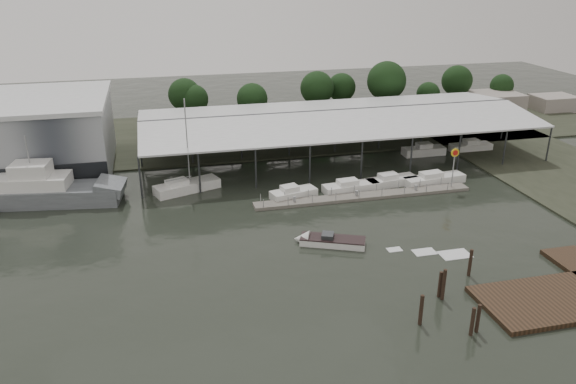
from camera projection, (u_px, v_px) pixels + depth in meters
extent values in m
plane|color=black|center=(262.00, 247.00, 57.94)|extent=(200.00, 200.00, 0.00)
cube|color=#35382A|center=(214.00, 135.00, 95.73)|extent=(140.00, 30.00, 0.30)
cube|color=#35382A|center=(570.00, 177.00, 76.75)|extent=(20.00, 60.00, 0.30)
cube|color=#92969B|center=(19.00, 138.00, 76.96)|extent=(24.00, 20.00, 10.00)
cube|color=black|center=(7.00, 184.00, 69.03)|extent=(24.00, 0.30, 4.00)
cube|color=silver|center=(12.00, 101.00, 75.01)|extent=(24.50, 20.50, 0.60)
cube|color=#2E3133|center=(336.00, 110.00, 84.34)|extent=(58.00, 0.40, 0.30)
cylinder|color=#2E3133|center=(140.00, 177.00, 69.14)|extent=(0.24, 0.24, 5.50)
cylinder|color=#2E3133|center=(549.00, 144.00, 81.83)|extent=(0.24, 0.24, 5.50)
cylinder|color=#2E3133|center=(140.00, 128.00, 89.86)|extent=(0.24, 0.24, 5.50)
cylinder|color=#2E3133|center=(466.00, 108.00, 102.55)|extent=(0.24, 0.24, 5.50)
cube|color=slate|center=(364.00, 196.00, 70.15)|extent=(28.00, 2.00, 0.40)
cylinder|color=gray|center=(263.00, 204.00, 66.27)|extent=(0.10, 0.10, 1.20)
cylinder|color=gray|center=(455.00, 181.00, 73.58)|extent=(0.10, 0.10, 1.20)
cube|color=gray|center=(357.00, 193.00, 69.74)|extent=(0.30, 0.30, 0.70)
cylinder|color=gray|center=(453.00, 171.00, 71.91)|extent=(0.16, 0.16, 5.00)
cylinder|color=yellow|center=(455.00, 153.00, 70.97)|extent=(1.10, 0.12, 1.10)
cylinder|color=red|center=(455.00, 153.00, 70.91)|extent=(0.70, 0.05, 0.70)
cube|color=#392517|center=(549.00, 301.00, 48.26)|extent=(12.00, 7.00, 0.50)
cube|color=gray|center=(493.00, 103.00, 109.75)|extent=(10.00, 8.00, 4.00)
cube|color=gray|center=(553.00, 103.00, 111.88)|extent=(8.00, 6.00, 3.00)
cube|color=slate|center=(45.00, 196.00, 68.38)|extent=(18.55, 7.36, 2.40)
cube|color=slate|center=(110.00, 186.00, 68.70)|extent=(4.06, 5.08, 1.85)
cube|color=silver|center=(33.00, 183.00, 67.61)|extent=(8.97, 5.18, 1.80)
cube|color=silver|center=(31.00, 169.00, 66.97)|extent=(4.78, 4.01, 1.61)
cylinder|color=gray|center=(27.00, 150.00, 66.07)|extent=(0.18, 0.18, 3.50)
cube|color=white|center=(187.00, 187.00, 72.14)|extent=(8.79, 5.31, 1.40)
cube|color=silver|center=(177.00, 183.00, 71.11)|extent=(3.14, 2.60, 0.80)
cylinder|color=gray|center=(187.00, 142.00, 70.12)|extent=(0.16, 0.16, 11.12)
cylinder|color=gray|center=(179.00, 179.00, 71.06)|extent=(3.33, 1.30, 0.12)
cube|color=white|center=(333.00, 242.00, 58.27)|extent=(6.93, 4.52, 0.90)
cone|color=white|center=(302.00, 239.00, 58.80)|extent=(2.27, 2.47, 2.00)
cube|color=black|center=(333.00, 238.00, 58.12)|extent=(6.96, 4.58, 0.12)
cube|color=#2E3133|center=(328.00, 236.00, 58.12)|extent=(1.66, 1.76, 0.50)
cube|color=silver|center=(394.00, 250.00, 57.37)|extent=(2.30, 1.50, 0.04)
cube|color=silver|center=(424.00, 252.00, 56.89)|extent=(3.10, 2.00, 0.04)
cube|color=silver|center=(455.00, 254.00, 56.40)|extent=(3.90, 2.50, 0.04)
cube|color=white|center=(294.00, 194.00, 70.03)|extent=(6.17, 3.53, 1.10)
cube|color=silver|center=(290.00, 188.00, 69.63)|extent=(2.36, 2.05, 0.70)
cube|color=white|center=(351.00, 188.00, 72.02)|extent=(7.57, 2.91, 1.10)
cube|color=silver|center=(348.00, 182.00, 71.61)|extent=(2.73, 1.85, 0.70)
cube|color=white|center=(391.00, 181.00, 74.09)|extent=(7.26, 3.19, 1.10)
cube|color=silver|center=(388.00, 176.00, 73.68)|extent=(2.66, 1.94, 0.70)
cube|color=white|center=(434.00, 180.00, 74.65)|extent=(8.66, 3.10, 1.10)
cube|color=silver|center=(431.00, 175.00, 74.24)|extent=(3.12, 1.92, 0.70)
cylinder|color=#302118|center=(443.00, 288.00, 48.43)|extent=(0.32, 0.32, 3.56)
cylinder|color=#302118|center=(478.00, 322.00, 44.20)|extent=(0.32, 0.32, 3.10)
cylinder|color=#302118|center=(421.00, 313.00, 45.08)|extent=(0.32, 0.32, 3.33)
cylinder|color=#302118|center=(440.00, 287.00, 48.90)|extent=(0.32, 0.32, 3.09)
cylinder|color=#302118|center=(470.00, 266.00, 52.23)|extent=(0.32, 0.32, 3.31)
cylinder|color=#302118|center=(472.00, 325.00, 43.78)|extent=(0.32, 0.32, 3.11)
cylinder|color=#302215|center=(186.00, 115.00, 100.77)|extent=(0.50, 0.50, 4.11)
sphere|color=#1A3515|center=(185.00, 95.00, 99.39)|extent=(5.76, 5.76, 5.76)
cylinder|color=#302215|center=(195.00, 117.00, 100.16)|extent=(0.50, 0.50, 3.65)
sphere|color=#1A3515|center=(194.00, 99.00, 98.93)|extent=(5.11, 5.11, 5.11)
cylinder|color=#302215|center=(253.00, 118.00, 99.18)|extent=(0.50, 0.50, 3.86)
sphere|color=#1A3515|center=(252.00, 99.00, 97.87)|extent=(5.41, 5.41, 5.41)
cylinder|color=#302215|center=(317.00, 109.00, 104.16)|extent=(0.50, 0.50, 4.40)
sphere|color=#1A3515|center=(317.00, 88.00, 102.68)|extent=(6.16, 6.16, 6.16)
cylinder|color=#302215|center=(341.00, 105.00, 108.25)|extent=(0.50, 0.50, 3.86)
sphere|color=#1A3515|center=(341.00, 87.00, 106.94)|extent=(5.40, 5.40, 5.40)
cylinder|color=#302215|center=(385.00, 106.00, 105.32)|extent=(0.50, 0.50, 5.15)
sphere|color=#1A3515|center=(387.00, 81.00, 103.58)|extent=(7.20, 7.20, 7.20)
cylinder|color=#302215|center=(427.00, 108.00, 107.49)|extent=(0.50, 0.50, 3.14)
sphere|color=#1A3515|center=(428.00, 94.00, 106.43)|extent=(4.40, 4.40, 4.40)
cylinder|color=#302215|center=(455.00, 100.00, 111.68)|extent=(0.50, 0.50, 4.26)
sphere|color=#1A3515|center=(457.00, 81.00, 110.25)|extent=(5.97, 5.97, 5.97)
cylinder|color=#302215|center=(500.00, 100.00, 113.57)|extent=(0.50, 0.50, 3.29)
sphere|color=#1A3515|center=(502.00, 86.00, 112.46)|extent=(4.61, 4.61, 4.61)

